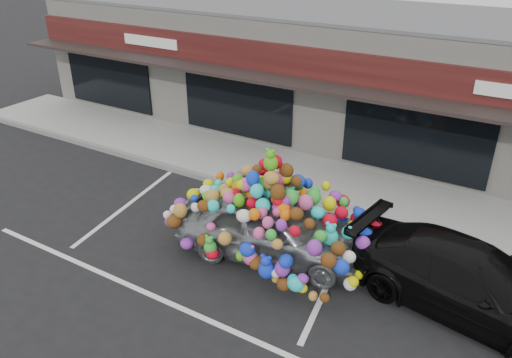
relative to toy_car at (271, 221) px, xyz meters
The scene contains 9 objects.
ground 1.57m from the toy_car, behind, with size 90.00×90.00×0.00m, color black.
shop_building 8.42m from the toy_car, 98.77° to the left, with size 24.00×7.20×4.31m.
sidewalk 4.07m from the toy_car, 108.54° to the left, with size 26.00×3.00×0.15m, color gray.
kerb 2.74m from the toy_car, 119.07° to the left, with size 26.00×0.18×0.16m, color slate.
parking_stripe_left 4.56m from the toy_car, behind, with size 0.12×4.40×0.01m, color silver.
parking_stripe_mid 1.78m from the toy_car, ahead, with size 0.12×4.40×0.01m, color silver.
lane_line 2.77m from the toy_car, 73.80° to the right, with size 14.00×0.12×0.01m, color silver.
toy_car is the anchor object (origin of this frame).
black_sedan 4.20m from the toy_car, ahead, with size 4.74×1.93×1.38m, color black.
Camera 1 is at (5.84, -8.13, 6.80)m, focal length 35.00 mm.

